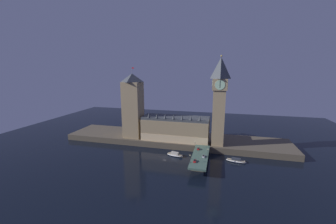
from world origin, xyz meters
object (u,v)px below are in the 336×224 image
boat_downstream (236,161)px  street_lamp_far (195,144)px  victoria_tower (133,106)px  car_northbound_lead (198,149)px  clock_tower (219,99)px  car_southbound_lead (203,156)px  boat_upstream (175,155)px  pedestrian_near_rail (192,158)px  street_lamp_mid (208,151)px  car_northbound_trail (195,161)px  street_lamp_near (190,158)px

boat_downstream → street_lamp_far: bearing=172.5°
victoria_tower → car_northbound_lead: bearing=-18.9°
clock_tower → car_southbound_lead: 53.15m
car_northbound_lead → boat_upstream: bearing=-172.7°
clock_tower → victoria_tower: clock_tower is taller
pedestrian_near_rail → boat_downstream: pedestrian_near_rail is taller
victoria_tower → boat_upstream: victoria_tower is taller
car_southbound_lead → street_lamp_far: size_ratio=0.75×
street_lamp_mid → street_lamp_far: bearing=128.2°
street_lamp_far → car_northbound_trail: bearing=-83.5°
street_lamp_mid → boat_downstream: street_lamp_mid is taller
street_lamp_near → clock_tower: bearing=68.9°
car_southbound_lead → street_lamp_near: 15.32m
victoria_tower → car_southbound_lead: victoria_tower is taller
car_northbound_trail → street_lamp_mid: street_lamp_mid is taller
victoria_tower → boat_upstream: 65.49m
street_lamp_mid → boat_upstream: bearing=161.5°
victoria_tower → boat_upstream: bearing=-28.0°
victoria_tower → pedestrian_near_rail: (65.01, -43.32, -29.40)m
street_lamp_far → car_southbound_lead: bearing=-63.6°
car_northbound_lead → boat_downstream: size_ratio=0.24×
victoria_tower → car_southbound_lead: size_ratio=14.70×
car_northbound_lead → pedestrian_near_rail: bearing=-97.6°
pedestrian_near_rail → boat_downstream: 38.39m
car_northbound_lead → car_northbound_trail: size_ratio=0.85×
car_northbound_lead → boat_downstream: bearing=-2.8°
car_northbound_trail → boat_downstream: size_ratio=0.28×
street_lamp_near → car_northbound_trail: bearing=37.5°
victoria_tower → street_lamp_far: victoria_tower is taller
car_northbound_lead → car_northbound_trail: bearing=-90.0°
car_northbound_trail → boat_downstream: (30.20, 22.67, -6.46)m
car_northbound_lead → street_lamp_near: street_lamp_near is taller
boat_upstream → clock_tower: bearing=33.2°
street_lamp_far → victoria_tower: bearing=162.6°
clock_tower → car_northbound_lead: 46.74m
street_lamp_near → boat_downstream: bearing=36.9°
clock_tower → pedestrian_near_rail: (-17.57, -40.04, -39.34)m
car_northbound_lead → car_southbound_lead: size_ratio=0.82×
car_southbound_lead → street_lamp_near: size_ratio=0.77×
car_southbound_lead → boat_downstream: bearing=27.1°
car_northbound_lead → street_lamp_mid: 14.88m
car_northbound_trail → boat_downstream: bearing=36.9°
clock_tower → boat_upstream: 61.46m
car_southbound_lead → pedestrian_near_rail: size_ratio=2.71×
car_northbound_trail → boat_upstream: size_ratio=0.30×
car_northbound_lead → street_lamp_far: (-3.10, 2.91, 3.22)m
boat_upstream → street_lamp_near: bearing=-56.0°
clock_tower → car_northbound_lead: clock_tower is taller
street_lamp_far → pedestrian_near_rail: bearing=-89.0°
clock_tower → street_lamp_near: 61.72m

